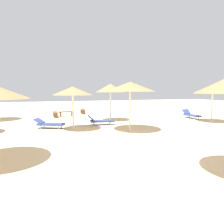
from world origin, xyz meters
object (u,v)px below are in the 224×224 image
Objects in this scene: parasol_9 at (130,87)px; parasol_0 at (110,88)px; parasol_3 at (73,91)px; lounger_0 at (100,121)px; lounger_3 at (49,124)px; parasol_2 at (213,89)px; bench_0 at (83,111)px; lounger_2 at (191,115)px; bench_1 at (55,113)px; bench_2 at (66,113)px.

parasol_0 is at bearing 87.35° from parasol_9.
parasol_3 is 1.38× the size of lounger_0.
lounger_0 is at bearing 2.83° from lounger_3.
parasol_2 is 1.09× the size of parasol_3.
bench_0 is at bearing 64.02° from lounger_3.
parasol_3 reaches higher than lounger_2.
bench_1 is at bearing 138.89° from parasol_0.
parasol_2 is at bearing -10.18° from lounger_0.
parasol_3 is at bearing -83.65° from bench_1.
parasol_9 reaches higher than parasol_2.
parasol_2 reaches higher than bench_0.
lounger_0 is 5.97m from bench_2.
lounger_3 is at bearing -97.17° from bench_1.
parasol_9 reaches higher than bench_0.
bench_0 is at bearing 141.95° from lounger_2.
parasol_2 is 7.53m from parasol_9.
parasol_9 is at bearing -69.96° from bench_2.
lounger_3 reaches higher than bench_1.
parasol_3 is 1.78× the size of bench_2.
lounger_0 is at bearing -127.58° from parasol_0.
parasol_9 reaches higher than lounger_2.
lounger_3 is at bearing 148.42° from parasol_3.
lounger_0 is 1.03× the size of lounger_2.
lounger_0 is 3.52m from lounger_3.
parasol_2 reaches higher than lounger_3.
bench_1 is at bearing -169.50° from bench_2.
bench_0 is at bearing 75.24° from parasol_3.
parasol_9 reaches higher than parasol_3.
parasol_0 reaches higher than parasol_9.
lounger_3 is (-12.21, 1.39, -2.31)m from parasol_2.
bench_2 is at bearing 73.35° from lounger_3.
lounger_2 is 0.95× the size of lounger_3.
lounger_0 is (-1.21, 2.45, -2.37)m from parasol_9.
bench_1 is at bearing 116.78° from parasol_9.
parasol_2 is 0.96× the size of parasol_9.
bench_2 is (-10.45, 7.26, -2.28)m from parasol_2.
bench_1 is (-2.95, -1.83, 0.00)m from bench_0.
parasol_3 is 8.93m from bench_0.
lounger_0 is 6.18m from bench_1.
lounger_0 reaches higher than bench_2.
parasol_0 is at bearing -50.68° from bench_2.
bench_1 is (-11.47, 4.84, 0.02)m from lounger_2.
lounger_0 is at bearing -63.03° from bench_1.
parasol_0 is 8.04m from parasol_2.
bench_2 is at bearing 154.21° from lounger_2.
lounger_3 is 1.31× the size of bench_2.
lounger_3 is at bearing 154.32° from parasol_9.
lounger_0 is at bearing -72.84° from bench_2.
parasol_0 is 1.12× the size of parasol_3.
parasol_9 is 10.12m from bench_0.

